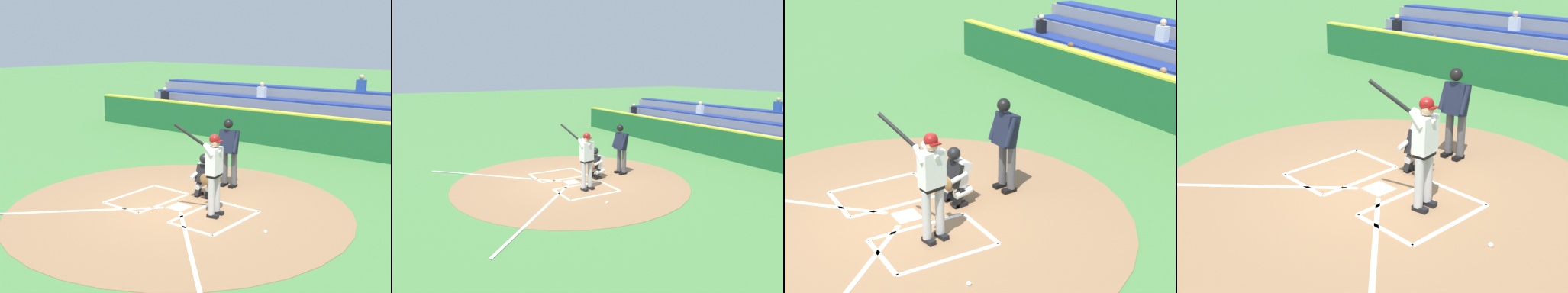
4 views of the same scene
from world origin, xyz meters
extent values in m
plane|color=#4C8442|center=(0.00, 0.00, 0.00)|extent=(120.00, 120.00, 0.00)
cylinder|color=#99704C|center=(0.00, 0.00, 0.01)|extent=(8.00, 8.00, 0.01)
cube|color=white|center=(0.00, 0.00, 0.01)|extent=(0.44, 0.44, 0.01)
cube|color=white|center=(-1.05, -0.90, 0.01)|extent=(1.20, 0.08, 0.01)
cube|color=white|center=(-1.05, 0.90, 0.01)|extent=(1.20, 0.08, 0.01)
cube|color=white|center=(-0.45, 0.00, 0.01)|extent=(0.08, 1.80, 0.01)
cube|color=white|center=(-1.65, 0.00, 0.01)|extent=(0.08, 1.80, 0.01)
cube|color=white|center=(1.05, -0.90, 0.01)|extent=(1.20, 0.08, 0.01)
cube|color=white|center=(1.05, 0.90, 0.01)|extent=(1.20, 0.08, 0.01)
cube|color=white|center=(0.45, 0.00, 0.01)|extent=(0.08, 1.80, 0.01)
cube|color=white|center=(1.65, 0.00, 0.01)|extent=(0.08, 1.80, 0.01)
cube|color=white|center=(2.10, 2.10, 0.01)|extent=(3.73, 3.73, 0.01)
cylinder|color=#BCBCBC|center=(-0.96, -0.18, 0.50)|extent=(0.15, 0.15, 0.84)
cube|color=black|center=(-1.00, -0.19, 0.04)|extent=(0.28, 0.16, 0.09)
cylinder|color=#BCBCBC|center=(-1.00, 0.08, 0.50)|extent=(0.15, 0.15, 0.84)
cube|color=black|center=(-1.03, 0.07, 0.04)|extent=(0.28, 0.16, 0.09)
cube|color=black|center=(-0.98, -0.05, 0.97)|extent=(0.27, 0.37, 0.10)
cube|color=white|center=(-0.98, -0.05, 1.28)|extent=(0.30, 0.43, 0.60)
sphere|color=tan|center=(-1.00, -0.06, 1.69)|extent=(0.21, 0.21, 0.21)
sphere|color=maroon|center=(-0.98, -0.05, 1.76)|extent=(0.23, 0.23, 0.23)
cube|color=maroon|center=(-1.08, -0.07, 1.73)|extent=(0.13, 0.18, 0.02)
cylinder|color=white|center=(-0.92, -0.06, 1.56)|extent=(0.44, 0.15, 0.21)
cylinder|color=white|center=(-0.96, 0.15, 1.56)|extent=(0.28, 0.13, 0.29)
cylinder|color=black|center=(-0.62, 0.33, 1.86)|extent=(0.64, 0.46, 0.53)
cylinder|color=black|center=(-0.90, 0.14, 1.62)|extent=(0.10, 0.11, 0.08)
cube|color=black|center=(-0.15, -1.00, 0.04)|extent=(0.14, 0.27, 0.09)
cube|color=black|center=(-0.16, -0.96, 0.20)|extent=(0.14, 0.25, 0.37)
cylinder|color=silver|center=(-0.15, -1.06, 0.28)|extent=(0.18, 0.37, 0.21)
cube|color=black|center=(0.16, -0.97, 0.04)|extent=(0.14, 0.27, 0.09)
cube|color=black|center=(0.16, -0.93, 0.20)|extent=(0.14, 0.25, 0.37)
cylinder|color=silver|center=(0.17, -1.03, 0.28)|extent=(0.18, 0.37, 0.21)
cube|color=silver|center=(0.01, -1.06, 0.62)|extent=(0.43, 0.39, 0.52)
cube|color=black|center=(0.00, -0.95, 0.62)|extent=(0.44, 0.26, 0.46)
sphere|color=brown|center=(0.00, -0.99, 0.99)|extent=(0.21, 0.21, 0.21)
sphere|color=black|center=(0.00, -0.97, 1.01)|extent=(0.24, 0.24, 0.24)
cylinder|color=silver|center=(-0.20, -0.91, 0.60)|extent=(0.13, 0.45, 0.20)
cylinder|color=silver|center=(0.19, -0.87, 0.60)|extent=(0.13, 0.45, 0.20)
ellipsoid|color=brown|center=(-0.22, -0.71, 0.57)|extent=(0.29, 0.13, 0.28)
cylinder|color=#4C4C51|center=(-0.10, -2.14, 0.51)|extent=(0.16, 0.16, 0.86)
cube|color=black|center=(-0.10, -2.09, 0.04)|extent=(0.15, 0.29, 0.09)
cylinder|color=#4C4C51|center=(0.18, -2.12, 0.51)|extent=(0.16, 0.16, 0.86)
cube|color=black|center=(0.17, -2.07, 0.04)|extent=(0.15, 0.29, 0.09)
cube|color=#191E33|center=(0.04, -2.09, 1.25)|extent=(0.47, 0.40, 0.66)
sphere|color=#9E7051|center=(0.03, -2.05, 1.72)|extent=(0.22, 0.22, 0.22)
sphere|color=black|center=(0.03, -2.03, 1.74)|extent=(0.25, 0.25, 0.25)
cylinder|color=#191E33|center=(-0.21, -2.03, 1.28)|extent=(0.12, 0.29, 0.56)
cylinder|color=#191E33|center=(0.27, -1.99, 1.28)|extent=(0.12, 0.29, 0.56)
sphere|color=white|center=(-2.40, 0.10, 0.04)|extent=(0.07, 0.07, 0.07)
cube|color=#284C9E|center=(2.15, -8.47, 0.76)|extent=(0.36, 0.22, 0.46)
sphere|color=#9E7051|center=(2.15, -8.47, 1.10)|extent=(0.20, 0.20, 0.20)
cube|color=white|center=(3.88, -10.17, 1.66)|extent=(0.36, 0.22, 0.46)
sphere|color=beige|center=(3.88, -10.17, 2.00)|extent=(0.20, 0.20, 0.20)
cube|color=white|center=(6.07, -8.47, 0.76)|extent=(0.36, 0.22, 0.46)
sphere|color=brown|center=(6.07, -8.47, 1.10)|extent=(0.20, 0.20, 0.20)
cube|color=black|center=(8.84, -9.32, 1.21)|extent=(0.36, 0.22, 0.46)
sphere|color=beige|center=(8.84, -9.32, 1.55)|extent=(0.20, 0.20, 0.20)
camera|label=1|loc=(-7.04, 8.24, 3.85)|focal=44.43mm
camera|label=2|loc=(-10.98, 5.73, 3.79)|focal=34.31mm
camera|label=3|loc=(-8.75, 3.66, 4.99)|focal=54.82mm
camera|label=4|loc=(-5.59, 5.28, 3.80)|focal=44.58mm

